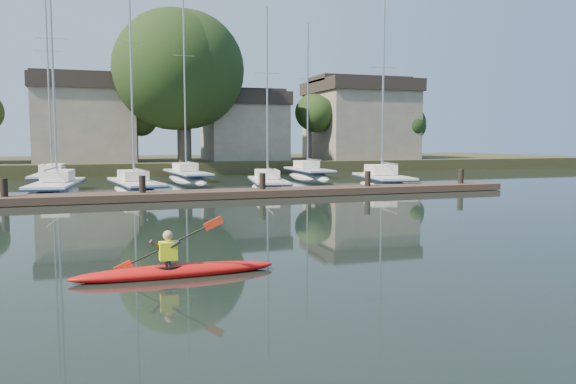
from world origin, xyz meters
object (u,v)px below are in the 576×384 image
object	(u,v)px
kayak	(174,268)
sailboat_3	(268,191)
dock	(205,194)
sailboat_5	(52,185)
sailboat_7	(308,179)
sailboat_6	(187,182)
sailboat_1	(57,197)
sailboat_4	(383,189)
sailboat_2	(135,194)

from	to	relation	value
kayak	sailboat_3	xyz separation A→B (m)	(8.00, 20.02, -0.35)
dock	sailboat_5	bearing A→B (deg)	120.87
kayak	sailboat_7	bearing A→B (deg)	63.22
sailboat_3	sailboat_6	bearing A→B (deg)	119.70
sailboat_1	sailboat_6	xyz separation A→B (m)	(8.29, 8.55, 0.02)
sailboat_3	sailboat_5	world-z (taller)	sailboat_5
dock	sailboat_5	size ratio (longest dim) A/B	2.24
sailboat_4	sailboat_6	world-z (taller)	sailboat_6
kayak	sailboat_5	world-z (taller)	sailboat_5
sailboat_1	dock	bearing A→B (deg)	-29.06
kayak	sailboat_6	size ratio (longest dim) A/B	0.29
sailboat_6	sailboat_3	bearing A→B (deg)	-74.52
sailboat_6	sailboat_5	bearing A→B (deg)	175.84
kayak	sailboat_5	bearing A→B (deg)	97.88
kayak	sailboat_2	size ratio (longest dim) A/B	0.31
sailboat_2	sailboat_4	distance (m)	15.14
sailboat_1	sailboat_7	size ratio (longest dim) A/B	1.08
sailboat_2	sailboat_7	size ratio (longest dim) A/B	1.08
sailboat_5	sailboat_7	world-z (taller)	sailboat_5
sailboat_1	sailboat_6	world-z (taller)	sailboat_6
dock	sailboat_1	world-z (taller)	sailboat_1
dock	sailboat_7	distance (m)	17.29
sailboat_3	sailboat_6	distance (m)	9.91
dock	sailboat_7	xyz separation A→B (m)	(10.63, 13.63, -0.40)
sailboat_3	sailboat_4	world-z (taller)	sailboat_4
sailboat_3	sailboat_4	xyz separation A→B (m)	(7.46, -0.38, -0.03)
sailboat_5	sailboat_6	bearing A→B (deg)	3.82
kayak	sailboat_5	xyz separation A→B (m)	(-4.64, 29.17, -0.36)
sailboat_3	sailboat_6	size ratio (longest dim) A/B	0.77
kayak	sailboat_2	distance (m)	20.86
kayak	sailboat_1	distance (m)	21.09
sailboat_4	sailboat_7	distance (m)	9.77
kayak	sailboat_7	world-z (taller)	sailboat_7
sailboat_1	sailboat_5	xyz separation A→B (m)	(-0.88, 8.42, 0.01)
sailboat_3	sailboat_5	bearing A→B (deg)	153.33
sailboat_3	dock	bearing A→B (deg)	-127.22
sailboat_1	sailboat_2	size ratio (longest dim) A/B	1.00
sailboat_2	kayak	bearing A→B (deg)	-99.36
sailboat_4	sailboat_7	xyz separation A→B (m)	(-1.40, 9.67, 0.01)
kayak	sailboat_4	world-z (taller)	sailboat_4
sailboat_2	sailboat_6	size ratio (longest dim) A/B	0.93
dock	sailboat_2	world-z (taller)	sailboat_2
dock	sailboat_5	world-z (taller)	sailboat_5
sailboat_1	sailboat_4	distance (m)	19.25
dock	sailboat_2	bearing A→B (deg)	120.58
sailboat_1	sailboat_2	bearing A→B (deg)	7.61
sailboat_2	sailboat_5	bearing A→B (deg)	112.70
sailboat_2	sailboat_4	world-z (taller)	sailboat_2
sailboat_4	sailboat_6	distance (m)	14.58
sailboat_6	sailboat_7	bearing A→B (deg)	-4.97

